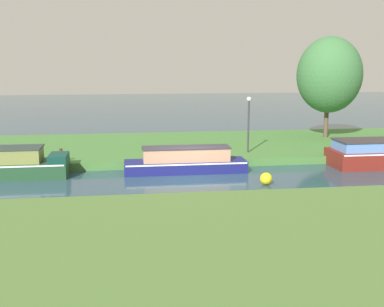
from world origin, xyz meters
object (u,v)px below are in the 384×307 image
object	(u,v)px
navy_barge	(186,161)
maroon_cruiser	(376,154)
mooring_post_far	(345,148)
lamp_post	(249,118)
channel_buoy	(266,179)
willow_tree_left	(329,75)
mooring_post_near	(61,155)

from	to	relation	value
navy_barge	maroon_cruiser	world-z (taller)	maroon_cruiser
maroon_cruiser	mooring_post_far	world-z (taller)	maroon_cruiser
lamp_post	channel_buoy	bearing A→B (deg)	-96.08
mooring_post_far	channel_buoy	xyz separation A→B (m)	(-5.58, -4.22, -0.48)
maroon_cruiser	mooring_post_far	bearing A→B (deg)	132.05
willow_tree_left	mooring_post_near	bearing A→B (deg)	-160.49
navy_barge	lamp_post	size ratio (longest dim) A/B	1.95
maroon_cruiser	mooring_post_near	distance (m)	15.97
mooring_post_near	willow_tree_left	bearing A→B (deg)	19.51
navy_barge	channel_buoy	distance (m)	4.36
maroon_cruiser	lamp_post	xyz separation A→B (m)	(-6.11, 2.53, 1.68)
mooring_post_far	channel_buoy	distance (m)	7.01
maroon_cruiser	mooring_post_near	world-z (taller)	maroon_cruiser
maroon_cruiser	lamp_post	bearing A→B (deg)	157.48
willow_tree_left	lamp_post	distance (m)	8.10
willow_tree_left	channel_buoy	world-z (taller)	willow_tree_left
lamp_post	navy_barge	bearing A→B (deg)	-146.01
mooring_post_far	willow_tree_left	bearing A→B (deg)	76.11
navy_barge	channel_buoy	world-z (taller)	navy_barge
lamp_post	mooring_post_far	size ratio (longest dim) A/B	4.32
navy_barge	willow_tree_left	size ratio (longest dim) A/B	0.91
navy_barge	mooring_post_near	size ratio (longest dim) A/B	8.70
navy_barge	willow_tree_left	distance (m)	12.96
willow_tree_left	maroon_cruiser	bearing A→B (deg)	-92.48
navy_barge	channel_buoy	xyz separation A→B (m)	(3.17, -2.97, -0.26)
maroon_cruiser	lamp_post	distance (m)	6.83
willow_tree_left	mooring_post_near	size ratio (longest dim) A/B	9.54
mooring_post_near	navy_barge	bearing A→B (deg)	-11.59
maroon_cruiser	lamp_post	world-z (taller)	lamp_post
maroon_cruiser	channel_buoy	xyz separation A→B (m)	(-6.70, -2.97, -0.35)
willow_tree_left	mooring_post_near	distance (m)	17.61
navy_barge	mooring_post_near	bearing A→B (deg)	168.41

